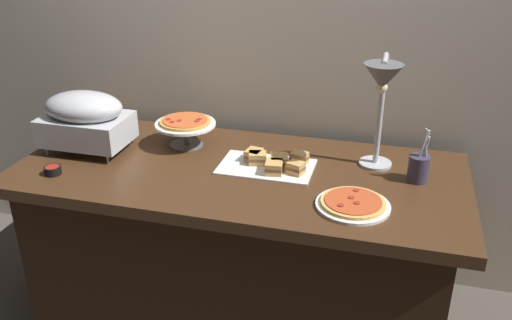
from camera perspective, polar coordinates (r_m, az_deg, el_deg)
The scene contains 10 objects.
ground_plane at distance 2.73m, azimuth -1.62°, elevation -15.39°, with size 8.00×8.00×0.00m, color #4C443D.
back_wall at distance 2.63m, azimuth 1.25°, elevation 12.44°, with size 4.40×0.04×2.40m, color beige.
buffet_table at distance 2.50m, azimuth -1.72°, elevation -8.65°, with size 1.90×0.84×0.76m.
chafing_dish at distance 2.56m, azimuth -17.44°, elevation 4.21°, with size 0.38×0.26×0.27m.
heat_lamp at distance 2.16m, azimuth 13.03°, elevation 7.33°, with size 0.15×0.29×0.49m.
pizza_plate_front at distance 2.05m, azimuth 10.10°, elevation -4.54°, with size 0.28×0.28×0.03m.
pizza_plate_center at distance 2.52m, azimuth -7.39°, elevation 3.63°, with size 0.28×0.28×0.13m.
sandwich_platter at distance 2.31m, azimuth 1.64°, elevation -0.37°, with size 0.40×0.25×0.06m.
sauce_cup_near at distance 2.41m, azimuth -20.49°, elevation -0.99°, with size 0.07×0.07×0.03m.
utensil_holder at distance 2.28m, azimuth 16.65°, elevation -0.77°, with size 0.08×0.08×0.23m.
Camera 1 is at (0.61, -1.99, 1.77)m, focal length 38.24 mm.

